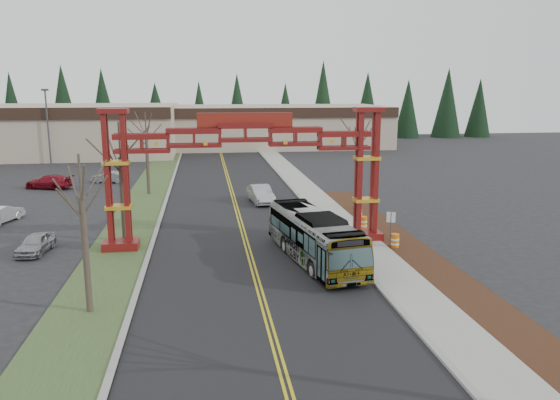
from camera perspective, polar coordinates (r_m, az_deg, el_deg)
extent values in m
plane|color=black|center=(19.52, 0.92, -19.61)|extent=(200.00, 200.00, 0.00)
cube|color=black|center=(42.78, -4.25, -2.06)|extent=(12.00, 110.00, 0.02)
cube|color=gold|center=(42.77, -4.41, -2.04)|extent=(0.12, 100.00, 0.01)
cube|color=gold|center=(42.78, -4.09, -2.03)|extent=(0.12, 100.00, 0.01)
cube|color=gray|center=(43.57, 3.85, -1.71)|extent=(0.30, 110.00, 0.15)
cube|color=gray|center=(43.88, 5.70, -1.64)|extent=(2.60, 110.00, 0.14)
cube|color=black|center=(31.09, 17.01, -7.77)|extent=(2.60, 50.00, 0.12)
cube|color=#344723|center=(43.03, -14.95, -2.30)|extent=(4.00, 110.00, 0.08)
cube|color=gray|center=(42.83, -12.49, -2.20)|extent=(0.30, 110.00, 0.15)
cube|color=#5D120C|center=(36.26, -16.26, -4.55)|extent=(2.20, 1.60, 0.60)
cube|color=#5D120C|center=(35.08, -17.63, 2.04)|extent=(0.28, 0.28, 8.00)
cube|color=#5D120C|center=(34.91, -15.85, 2.10)|extent=(0.28, 0.28, 8.00)
cube|color=#5D120C|center=(35.76, -17.44, 2.23)|extent=(0.28, 0.28, 8.00)
cube|color=#5D120C|center=(35.60, -15.70, 2.29)|extent=(0.28, 0.28, 8.00)
cube|color=gold|center=(35.66, -16.49, -0.69)|extent=(1.60, 1.10, 0.22)
cube|color=gold|center=(35.19, -16.75, 3.77)|extent=(1.60, 1.10, 0.22)
cube|color=#5D120C|center=(34.93, -17.05, 8.89)|extent=(1.80, 1.20, 0.30)
cube|color=#5D120C|center=(37.39, 8.83, -3.73)|extent=(2.20, 1.60, 0.60)
cube|color=#5D120C|center=(36.01, 8.36, 2.70)|extent=(0.28, 0.28, 8.00)
cube|color=#5D120C|center=(36.33, 10.03, 2.73)|extent=(0.28, 0.28, 8.00)
cube|color=#5D120C|center=(36.67, 8.06, 2.87)|extent=(0.28, 0.28, 8.00)
cube|color=#5D120C|center=(36.99, 9.70, 2.89)|extent=(0.28, 0.28, 8.00)
cube|color=gold|center=(36.81, 8.95, 0.03)|extent=(1.60, 1.10, 0.22)
cube|color=gold|center=(36.36, 9.09, 4.36)|extent=(1.60, 1.10, 0.22)
cube|color=#5D120C|center=(36.10, 9.25, 9.32)|extent=(1.80, 1.20, 0.30)
cube|color=#5D120C|center=(34.68, -3.66, 7.29)|extent=(16.00, 0.90, 1.00)
cube|color=#5D120C|center=(34.76, -3.64, 5.81)|extent=(16.00, 0.90, 0.60)
cube|color=maroon|center=(34.63, -3.68, 8.36)|extent=(6.00, 0.25, 0.90)
cube|color=tan|center=(92.84, -25.28, 6.62)|extent=(46.00, 22.00, 7.50)
cube|color=tan|center=(97.53, -0.52, 7.76)|extent=(38.00, 20.00, 7.00)
cube|color=black|center=(87.38, 0.34, 9.08)|extent=(38.00, 0.40, 1.60)
cone|color=black|center=(114.17, -26.34, 8.65)|extent=(5.60, 5.60, 13.00)
cylinder|color=#382D26|center=(114.49, -26.08, 5.81)|extent=(0.80, 0.80, 1.60)
cone|color=black|center=(111.82, -22.16, 8.96)|extent=(5.60, 5.60, 13.00)
cylinder|color=#382D26|center=(112.15, -21.94, 6.05)|extent=(0.80, 0.80, 1.60)
cone|color=black|center=(110.09, -17.82, 9.22)|extent=(5.60, 5.60, 13.00)
cylinder|color=#382D26|center=(110.42, -17.63, 6.27)|extent=(0.80, 0.80, 1.60)
cone|color=black|center=(108.99, -13.35, 9.44)|extent=(5.60, 5.60, 13.00)
cylinder|color=#382D26|center=(109.33, -13.21, 6.46)|extent=(0.80, 0.80, 1.60)
cone|color=black|center=(108.55, -8.82, 9.61)|extent=(5.60, 5.60, 13.00)
cylinder|color=#382D26|center=(108.89, -8.73, 6.61)|extent=(0.80, 0.80, 1.60)
cone|color=black|center=(108.77, -4.27, 9.72)|extent=(5.60, 5.60, 13.00)
cylinder|color=#382D26|center=(109.11, -4.23, 6.72)|extent=(0.80, 0.80, 1.60)
cone|color=black|center=(109.66, 0.23, 9.76)|extent=(5.60, 5.60, 13.00)
cylinder|color=#382D26|center=(109.99, 0.22, 6.80)|extent=(0.80, 0.80, 1.60)
cone|color=black|center=(111.18, 4.63, 9.75)|extent=(5.60, 5.60, 13.00)
cylinder|color=#382D26|center=(111.52, 4.58, 6.83)|extent=(0.80, 0.80, 1.60)
cone|color=black|center=(113.33, 8.89, 9.69)|extent=(5.60, 5.60, 13.00)
cylinder|color=#382D26|center=(113.66, 8.80, 6.82)|extent=(0.80, 0.80, 1.60)
cone|color=black|center=(116.06, 12.97, 9.58)|extent=(5.60, 5.60, 13.00)
cylinder|color=#382D26|center=(116.38, 12.84, 6.77)|extent=(0.80, 0.80, 1.60)
cone|color=black|center=(119.34, 16.84, 9.43)|extent=(5.60, 5.60, 13.00)
cylinder|color=#382D26|center=(119.65, 16.68, 6.70)|extent=(0.80, 0.80, 1.60)
cone|color=black|center=(123.11, 20.48, 9.25)|extent=(5.60, 5.60, 13.00)
cylinder|color=#382D26|center=(123.41, 20.29, 6.61)|extent=(0.80, 0.80, 1.60)
imported|color=#A0A3A8|center=(32.30, 3.58, -3.88)|extent=(4.20, 10.94, 2.97)
imported|color=#A5A8AD|center=(48.79, -2.02, 0.61)|extent=(2.22, 4.95, 1.58)
imported|color=gray|center=(37.29, -24.18, -4.16)|extent=(1.86, 3.80, 1.25)
imported|color=silver|center=(46.78, -27.16, -1.31)|extent=(2.52, 4.33, 1.35)
imported|color=maroon|center=(60.49, -22.99, 1.77)|extent=(5.25, 3.50, 1.41)
imported|color=#9CA0A4|center=(62.07, -17.41, 2.30)|extent=(3.89, 2.04, 1.22)
cylinder|color=#382D26|center=(26.15, -19.61, -5.55)|extent=(0.29, 0.29, 5.40)
cylinder|color=#382D26|center=(25.36, -20.17, 2.28)|extent=(0.11, 0.11, 2.01)
cylinder|color=#382D26|center=(37.43, -16.09, -0.02)|extent=(0.34, 0.34, 5.71)
cylinder|color=#382D26|center=(36.87, -16.44, 5.97)|extent=(0.13, 0.13, 2.37)
cylinder|color=#382D26|center=(53.77, -13.68, 3.65)|extent=(0.31, 0.31, 5.88)
cylinder|color=#382D26|center=(53.39, -13.88, 7.80)|extent=(0.12, 0.12, 2.13)
cylinder|color=#382D26|center=(46.06, 8.03, 2.58)|extent=(0.31, 0.31, 5.91)
cylinder|color=#382D26|center=(45.61, 8.17, 7.46)|extent=(0.12, 0.12, 2.14)
cylinder|color=#3F3F44|center=(79.78, -23.07, 6.96)|extent=(0.22, 0.22, 9.74)
cube|color=#3F3F44|center=(79.61, -23.36, 10.52)|extent=(0.87, 0.43, 0.27)
cylinder|color=#3F3F44|center=(35.43, 11.47, -3.16)|extent=(0.07, 0.07, 2.42)
cube|color=white|center=(35.22, 11.53, -1.78)|extent=(0.52, 0.26, 0.66)
cylinder|color=orange|center=(35.71, 11.92, -4.25)|extent=(0.51, 0.51, 0.99)
cylinder|color=white|center=(35.67, 11.93, -4.02)|extent=(0.53, 0.53, 0.12)
cylinder|color=white|center=(35.75, 11.91, -4.48)|extent=(0.53, 0.53, 0.12)
cylinder|color=orange|center=(39.95, 8.70, -2.43)|extent=(0.52, 0.52, 1.00)
cylinder|color=white|center=(39.92, 8.71, -2.22)|extent=(0.54, 0.54, 0.12)
cylinder|color=white|center=(39.99, 8.70, -2.63)|extent=(0.54, 0.54, 0.12)
cylinder|color=orange|center=(42.53, 8.24, -1.61)|extent=(0.48, 0.48, 0.91)
cylinder|color=white|center=(42.50, 8.24, -1.43)|extent=(0.49, 0.49, 0.11)
cylinder|color=white|center=(42.56, 8.23, -1.79)|extent=(0.49, 0.49, 0.11)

